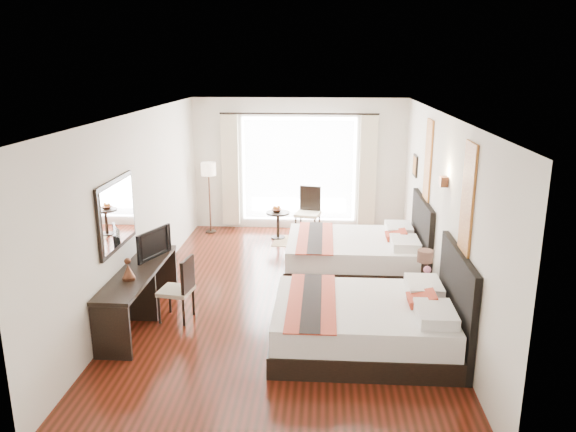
# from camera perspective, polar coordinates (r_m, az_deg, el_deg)

# --- Properties ---
(floor) EXTENTS (4.50, 7.50, 0.01)m
(floor) POSITION_cam_1_polar(r_m,az_deg,el_deg) (8.78, -0.11, -8.23)
(floor) COLOR black
(floor) RESTS_ON ground
(ceiling) EXTENTS (4.50, 7.50, 0.02)m
(ceiling) POSITION_cam_1_polar(r_m,az_deg,el_deg) (8.07, -0.12, 10.27)
(ceiling) COLOR white
(ceiling) RESTS_ON wall_headboard
(wall_headboard) EXTENTS (0.01, 7.50, 2.80)m
(wall_headboard) POSITION_cam_1_polar(r_m,az_deg,el_deg) (8.47, 15.22, 0.40)
(wall_headboard) COLOR silver
(wall_headboard) RESTS_ON floor
(wall_desk) EXTENTS (0.01, 7.50, 2.80)m
(wall_desk) POSITION_cam_1_polar(r_m,az_deg,el_deg) (8.75, -14.95, 0.90)
(wall_desk) COLOR silver
(wall_desk) RESTS_ON floor
(wall_window) EXTENTS (4.50, 0.01, 2.80)m
(wall_window) POSITION_cam_1_polar(r_m,az_deg,el_deg) (11.97, 1.11, 5.23)
(wall_window) COLOR silver
(wall_window) RESTS_ON floor
(wall_entry) EXTENTS (4.50, 0.01, 2.80)m
(wall_entry) POSITION_cam_1_polar(r_m,az_deg,el_deg) (4.80, -3.22, -10.73)
(wall_entry) COLOR silver
(wall_entry) RESTS_ON floor
(window_glass) EXTENTS (2.40, 0.02, 2.20)m
(window_glass) POSITION_cam_1_polar(r_m,az_deg,el_deg) (11.97, 1.10, 4.75)
(window_glass) COLOR white
(window_glass) RESTS_ON wall_window
(sheer_curtain) EXTENTS (2.30, 0.02, 2.10)m
(sheer_curtain) POSITION_cam_1_polar(r_m,az_deg,el_deg) (11.91, 1.09, 4.69)
(sheer_curtain) COLOR white
(sheer_curtain) RESTS_ON wall_window
(drape_left) EXTENTS (0.35, 0.14, 2.35)m
(drape_left) POSITION_cam_1_polar(r_m,az_deg,el_deg) (12.03, -5.86, 4.63)
(drape_left) COLOR beige
(drape_left) RESTS_ON floor
(drape_right) EXTENTS (0.35, 0.14, 2.35)m
(drape_right) POSITION_cam_1_polar(r_m,az_deg,el_deg) (11.90, 8.09, 4.43)
(drape_right) COLOR beige
(drape_right) RESTS_ON floor
(art_panel_near) EXTENTS (0.03, 0.50, 1.35)m
(art_panel_near) POSITION_cam_1_polar(r_m,az_deg,el_deg) (6.91, 17.77, 1.59)
(art_panel_near) COLOR maroon
(art_panel_near) RESTS_ON wall_headboard
(art_panel_far) EXTENTS (0.03, 0.50, 1.35)m
(art_panel_far) POSITION_cam_1_polar(r_m,az_deg,el_deg) (9.45, 14.05, 5.43)
(art_panel_far) COLOR maroon
(art_panel_far) RESTS_ON wall_headboard
(wall_sconce) EXTENTS (0.10, 0.14, 0.14)m
(wall_sconce) POSITION_cam_1_polar(r_m,az_deg,el_deg) (8.03, 15.54, 3.39)
(wall_sconce) COLOR #472719
(wall_sconce) RESTS_ON wall_headboard
(mirror_frame) EXTENTS (0.04, 1.25, 0.95)m
(mirror_frame) POSITION_cam_1_polar(r_m,az_deg,el_deg) (7.84, -17.03, 0.21)
(mirror_frame) COLOR black
(mirror_frame) RESTS_ON wall_desk
(mirror_glass) EXTENTS (0.01, 1.12, 0.82)m
(mirror_glass) POSITION_cam_1_polar(r_m,az_deg,el_deg) (7.83, -16.86, 0.21)
(mirror_glass) COLOR white
(mirror_glass) RESTS_ON mirror_frame
(bed_near) EXTENTS (2.31, 1.80, 1.31)m
(bed_near) POSITION_cam_1_polar(r_m,az_deg,el_deg) (7.28, 8.30, -10.65)
(bed_near) COLOR black
(bed_near) RESTS_ON floor
(bed_far) EXTENTS (2.32, 1.81, 1.31)m
(bed_far) POSITION_cam_1_polar(r_m,az_deg,el_deg) (9.72, 7.13, -3.78)
(bed_far) COLOR black
(bed_far) RESTS_ON floor
(nightstand) EXTENTS (0.39, 0.49, 0.47)m
(nightstand) POSITION_cam_1_polar(r_m,az_deg,el_deg) (8.49, 13.65, -7.77)
(nightstand) COLOR black
(nightstand) RESTS_ON floor
(table_lamp) EXTENTS (0.23, 0.23, 0.37)m
(table_lamp) POSITION_cam_1_polar(r_m,az_deg,el_deg) (8.45, 13.75, -4.15)
(table_lamp) COLOR black
(table_lamp) RESTS_ON nightstand
(vase) EXTENTS (0.16, 0.16, 0.14)m
(vase) POSITION_cam_1_polar(r_m,az_deg,el_deg) (8.26, 13.93, -5.94)
(vase) COLOR black
(vase) RESTS_ON nightstand
(console_desk) EXTENTS (0.50, 2.20, 0.76)m
(console_desk) POSITION_cam_1_polar(r_m,az_deg,el_deg) (8.13, -14.85, -7.81)
(console_desk) COLOR black
(console_desk) RESTS_ON floor
(television) EXTENTS (0.36, 0.72, 0.42)m
(television) POSITION_cam_1_polar(r_m,az_deg,el_deg) (8.41, -13.83, -2.67)
(television) COLOR black
(television) RESTS_ON console_desk
(bronze_figurine) EXTENTS (0.18, 0.18, 0.26)m
(bronze_figurine) POSITION_cam_1_polar(r_m,az_deg,el_deg) (7.65, -15.93, -5.31)
(bronze_figurine) COLOR #472719
(bronze_figurine) RESTS_ON console_desk
(desk_chair) EXTENTS (0.49, 0.49, 0.92)m
(desk_chair) POSITION_cam_1_polar(r_m,az_deg,el_deg) (8.10, -11.14, -8.43)
(desk_chair) COLOR beige
(desk_chair) RESTS_ON floor
(floor_lamp) EXTENTS (0.30, 0.30, 1.50)m
(floor_lamp) POSITION_cam_1_polar(r_m,az_deg,el_deg) (11.78, -8.06, 4.25)
(floor_lamp) COLOR black
(floor_lamp) RESTS_ON floor
(side_table) EXTENTS (0.48, 0.48, 0.56)m
(side_table) POSITION_cam_1_polar(r_m,az_deg,el_deg) (11.51, -1.02, -0.92)
(side_table) COLOR black
(side_table) RESTS_ON floor
(fruit_bowl) EXTENTS (0.23, 0.23, 0.05)m
(fruit_bowl) POSITION_cam_1_polar(r_m,az_deg,el_deg) (11.45, -1.16, 0.57)
(fruit_bowl) COLOR #412317
(fruit_bowl) RESTS_ON side_table
(window_chair) EXTENTS (0.57, 0.57, 1.03)m
(window_chair) POSITION_cam_1_polar(r_m,az_deg,el_deg) (11.65, 2.04, -0.55)
(window_chair) COLOR beige
(window_chair) RESTS_ON floor
(jute_rug) EXTENTS (1.16, 0.84, 0.01)m
(jute_rug) POSITION_cam_1_polar(r_m,az_deg,el_deg) (11.35, 1.33, -2.61)
(jute_rug) COLOR tan
(jute_rug) RESTS_ON floor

